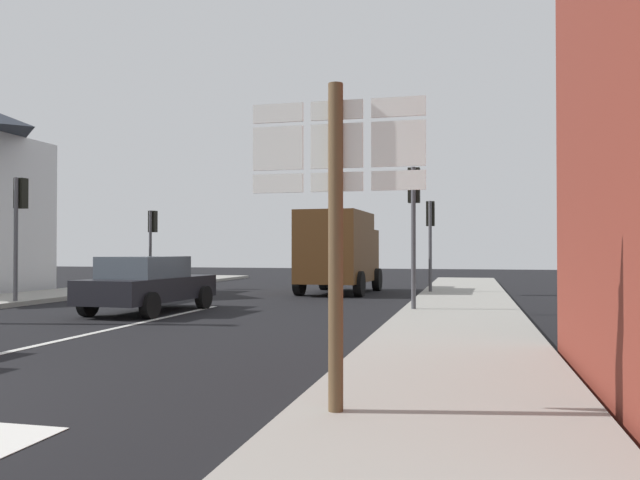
# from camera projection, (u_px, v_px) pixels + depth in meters

# --- Properties ---
(ground_plane) EXTENTS (80.00, 80.00, 0.00)m
(ground_plane) POSITION_uv_depth(u_px,v_px,m) (184.00, 313.00, 16.22)
(ground_plane) COLOR black
(sidewalk_right) EXTENTS (2.94, 44.00, 0.14)m
(sidewalk_right) POSITION_uv_depth(u_px,v_px,m) (458.00, 328.00, 12.65)
(sidewalk_right) COLOR gray
(sidewalk_right) RESTS_ON ground
(lane_centre_stripe) EXTENTS (0.16, 12.00, 0.01)m
(lane_centre_stripe) POSITION_uv_depth(u_px,v_px,m) (94.00, 333.00, 12.33)
(lane_centre_stripe) COLOR silver
(lane_centre_stripe) RESTS_ON ground
(sedan_far) EXTENTS (2.19, 4.31, 1.47)m
(sedan_far) POSITION_uv_depth(u_px,v_px,m) (148.00, 284.00, 16.41)
(sedan_far) COLOR black
(sedan_far) RESTS_ON ground
(delivery_truck) EXTENTS (2.65, 5.08, 3.05)m
(delivery_truck) POSITION_uv_depth(u_px,v_px,m) (339.00, 250.00, 23.71)
(delivery_truck) COLOR #4C2D14
(delivery_truck) RESTS_ON ground
(route_sign_post) EXTENTS (1.66, 0.14, 3.20)m
(route_sign_post) POSITION_uv_depth(u_px,v_px,m) (336.00, 211.00, 5.88)
(route_sign_post) COLOR brown
(route_sign_post) RESTS_ON ground
(traffic_light_near_right) EXTENTS (0.30, 0.49, 3.76)m
(traffic_light_near_right) POSITION_uv_depth(u_px,v_px,m) (414.00, 206.00, 16.16)
(traffic_light_near_right) COLOR #47474C
(traffic_light_near_right) RESTS_ON ground
(traffic_light_far_right) EXTENTS (0.30, 0.49, 3.42)m
(traffic_light_far_right) POSITION_uv_depth(u_px,v_px,m) (430.00, 226.00, 22.86)
(traffic_light_far_right) COLOR #47474C
(traffic_light_far_right) RESTS_ON ground
(traffic_light_near_left) EXTENTS (0.30, 0.49, 3.78)m
(traffic_light_near_left) POSITION_uv_depth(u_px,v_px,m) (19.00, 211.00, 18.60)
(traffic_light_near_left) COLOR #47474C
(traffic_light_near_left) RESTS_ON ground
(traffic_light_far_left) EXTENTS (0.30, 0.49, 3.29)m
(traffic_light_far_left) POSITION_uv_depth(u_px,v_px,m) (152.00, 231.00, 26.36)
(traffic_light_far_left) COLOR #47474C
(traffic_light_far_left) RESTS_ON ground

